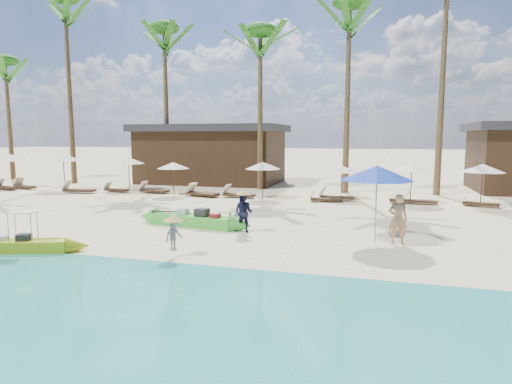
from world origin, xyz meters
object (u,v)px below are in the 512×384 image
(green_canoe, at_px, (192,220))
(blue_umbrella, at_px, (377,173))
(tourist, at_px, (398,219))
(yellow_canoe, at_px, (18,246))

(green_canoe, distance_m, blue_umbrella, 7.08)
(tourist, bearing_deg, green_canoe, -9.24)
(yellow_canoe, bearing_deg, blue_umbrella, 3.47)
(green_canoe, relative_size, blue_umbrella, 2.23)
(green_canoe, bearing_deg, blue_umbrella, 2.30)
(yellow_canoe, bearing_deg, green_canoe, 36.48)
(blue_umbrella, bearing_deg, green_canoe, 173.41)
(green_canoe, distance_m, yellow_canoe, 5.93)
(green_canoe, bearing_deg, tourist, 2.93)
(green_canoe, xyz_separation_m, blue_umbrella, (6.74, -0.78, 2.01))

